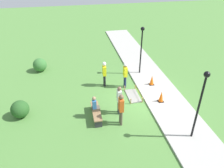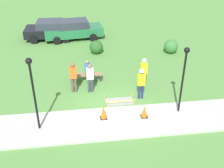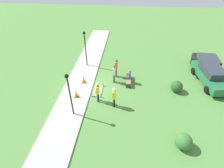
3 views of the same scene
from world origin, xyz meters
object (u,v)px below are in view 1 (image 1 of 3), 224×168
object	(u,v)px
park_bench	(96,112)
lamppost_far	(201,96)
worker_supervisor	(104,72)
worker_assistant	(125,73)
bystander_in_gray_shirt	(119,98)
traffic_cone_far_patch	(152,80)
person_seated_on_bench	(95,105)
traffic_cone_near_patch	(161,96)
lamppost_near	(142,43)
bystander_in_orange_shirt	(121,108)

from	to	relation	value
park_bench	lamppost_far	bearing A→B (deg)	-119.35
worker_supervisor	worker_assistant	xyz separation A→B (m)	(-0.45, -1.34, 0.03)
bystander_in_gray_shirt	traffic_cone_far_patch	bearing A→B (deg)	-49.23
bystander_in_gray_shirt	worker_assistant	bearing A→B (deg)	-20.95
traffic_cone_far_patch	lamppost_far	xyz separation A→B (m)	(-5.13, -0.22, 2.06)
park_bench	person_seated_on_bench	xyz separation A→B (m)	(0.05, 0.05, 0.48)
person_seated_on_bench	worker_supervisor	size ratio (longest dim) A/B	0.49
park_bench	lamppost_far	xyz separation A→B (m)	(-2.50, -4.45, 2.17)
traffic_cone_near_patch	bystander_in_gray_shirt	distance (m)	2.84
traffic_cone_far_patch	park_bench	xyz separation A→B (m)	(-2.62, 4.23, -0.11)
park_bench	worker_assistant	bearing A→B (deg)	-39.84
traffic_cone_near_patch	traffic_cone_far_patch	world-z (taller)	traffic_cone_near_patch
traffic_cone_far_patch	person_seated_on_bench	bearing A→B (deg)	121.02
person_seated_on_bench	worker_supervisor	distance (m)	3.43
lamppost_far	worker_supervisor	bearing A→B (deg)	30.54
traffic_cone_near_patch	worker_supervisor	bearing A→B (deg)	48.51
park_bench	traffic_cone_far_patch	bearing A→B (deg)	-58.19
park_bench	worker_assistant	size ratio (longest dim) A/B	1.00
traffic_cone_far_patch	person_seated_on_bench	world-z (taller)	person_seated_on_bench
traffic_cone_near_patch	person_seated_on_bench	size ratio (longest dim) A/B	0.83
traffic_cone_near_patch	worker_supervisor	size ratio (longest dim) A/B	0.41
bystander_in_gray_shirt	lamppost_near	size ratio (longest dim) A/B	0.50
traffic_cone_far_patch	bystander_in_orange_shirt	bearing A→B (deg)	138.76
bystander_in_orange_shirt	lamppost_near	bearing A→B (deg)	-27.25
worker_assistant	bystander_in_gray_shirt	distance (m)	2.91
traffic_cone_near_patch	lamppost_far	xyz separation A→B (m)	(-3.10, -0.37, 2.04)
park_bench	bystander_in_gray_shirt	world-z (taller)	bystander_in_gray_shirt
lamppost_near	traffic_cone_far_patch	bearing A→B (deg)	-171.61
worker_supervisor	lamppost_near	size ratio (longest dim) A/B	0.51
worker_supervisor	lamppost_far	xyz separation A→B (m)	(-5.80, -3.42, 1.42)
worker_supervisor	bystander_in_gray_shirt	size ratio (longest dim) A/B	1.02
person_seated_on_bench	bystander_in_gray_shirt	xyz separation A→B (m)	(0.08, -1.38, 0.19)
worker_assistant	bystander_in_orange_shirt	bearing A→B (deg)	162.44
bystander_in_gray_shirt	lamppost_far	bearing A→B (deg)	-130.11
worker_assistant	bystander_in_orange_shirt	world-z (taller)	bystander_in_orange_shirt
person_seated_on_bench	lamppost_near	xyz separation A→B (m)	(4.45, -4.00, 1.62)
person_seated_on_bench	worker_assistant	xyz separation A→B (m)	(2.79, -2.42, 0.29)
traffic_cone_near_patch	bystander_in_orange_shirt	bearing A→B (deg)	116.19
person_seated_on_bench	bystander_in_gray_shirt	bearing A→B (deg)	-86.89
worker_supervisor	park_bench	bearing A→B (deg)	162.60
lamppost_near	worker_assistant	bearing A→B (deg)	136.35
traffic_cone_near_patch	park_bench	world-z (taller)	traffic_cone_near_patch
traffic_cone_near_patch	lamppost_near	size ratio (longest dim) A/B	0.21
traffic_cone_near_patch	park_bench	distance (m)	4.13
worker_supervisor	bystander_in_gray_shirt	xyz separation A→B (m)	(-3.17, -0.30, -0.07)
traffic_cone_near_patch	lamppost_far	distance (m)	3.73
lamppost_far	lamppost_near	bearing A→B (deg)	4.08
traffic_cone_near_patch	worker_assistant	bearing A→B (deg)	37.23
worker_assistant	park_bench	bearing A→B (deg)	140.16
traffic_cone_far_patch	worker_assistant	world-z (taller)	worker_assistant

